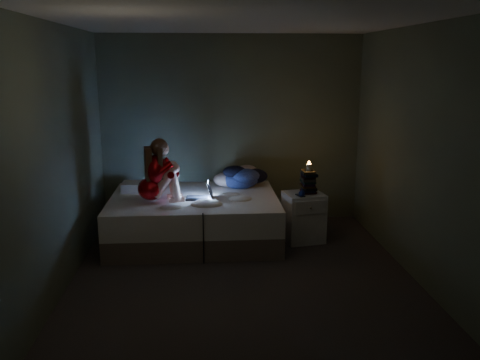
{
  "coord_description": "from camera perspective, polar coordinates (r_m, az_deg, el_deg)",
  "views": [
    {
      "loc": [
        -0.39,
        -4.96,
        2.23
      ],
      "look_at": [
        0.05,
        1.0,
        0.8
      ],
      "focal_mm": 37.12,
      "sensor_mm": 36.0,
      "label": 1
    }
  ],
  "objects": [
    {
      "name": "nightstand",
      "position": [
        6.35,
        7.3,
        -4.24
      ],
      "size": [
        0.53,
        0.49,
        0.62
      ],
      "primitive_type": "cube",
      "rotation": [
        0.0,
        0.0,
        0.18
      ],
      "color": "beige",
      "rests_on": "ground"
    },
    {
      "name": "candle",
      "position": [
        6.22,
        7.93,
        1.57
      ],
      "size": [
        0.07,
        0.07,
        0.08
      ],
      "primitive_type": "cylinder",
      "color": "beige",
      "rests_on": "book_stack"
    },
    {
      "name": "wall_right",
      "position": [
        5.51,
        19.41,
        2.96
      ],
      "size": [
        0.02,
        3.8,
        2.6
      ],
      "primitive_type": "cube",
      "color": "#434A3A",
      "rests_on": "ground"
    },
    {
      "name": "wall_back",
      "position": [
        6.95,
        -0.97,
        5.75
      ],
      "size": [
        3.6,
        0.02,
        2.6
      ],
      "primitive_type": "cube",
      "color": "#434A3A",
      "rests_on": "ground"
    },
    {
      "name": "ceiling",
      "position": [
        4.99,
        0.29,
        17.81
      ],
      "size": [
        3.6,
        3.8,
        0.02
      ],
      "primitive_type": "cube",
      "color": "silver",
      "rests_on": "ground"
    },
    {
      "name": "wall_front",
      "position": [
        3.22,
        2.93,
        -3.38
      ],
      "size": [
        3.6,
        0.02,
        2.6
      ],
      "primitive_type": "cube",
      "color": "#434A3A",
      "rests_on": "ground"
    },
    {
      "name": "woman",
      "position": [
        6.02,
        -10.3,
        1.07
      ],
      "size": [
        0.53,
        0.41,
        0.78
      ],
      "primitive_type": null,
      "rotation": [
        0.0,
        0.0,
        0.21
      ],
      "color": "#7A0000",
      "rests_on": "bed"
    },
    {
      "name": "wall_left",
      "position": [
        5.25,
        -19.87,
        2.43
      ],
      "size": [
        0.02,
        3.8,
        2.6
      ],
      "primitive_type": "cube",
      "color": "#434A3A",
      "rests_on": "ground"
    },
    {
      "name": "laptop",
      "position": [
        6.14,
        -4.75,
        -1.13
      ],
      "size": [
        0.34,
        0.25,
        0.23
      ],
      "primitive_type": null,
      "rotation": [
        0.0,
        0.0,
        -0.05
      ],
      "color": "black",
      "rests_on": "bed"
    },
    {
      "name": "clothes_pile",
      "position": [
        6.69,
        0.01,
        0.51
      ],
      "size": [
        0.6,
        0.52,
        0.32
      ],
      "primitive_type": null,
      "rotation": [
        0.0,
        0.0,
        0.2
      ],
      "color": "navy",
      "rests_on": "bed"
    },
    {
      "name": "book_stack",
      "position": [
        6.26,
        7.87,
        -0.14
      ],
      "size": [
        0.19,
        0.25,
        0.3
      ],
      "primitive_type": null,
      "color": "black",
      "rests_on": "nightstand"
    },
    {
      "name": "phone",
      "position": [
        6.15,
        6.73,
        -1.73
      ],
      "size": [
        0.08,
        0.15,
        0.01
      ],
      "primitive_type": "cube",
      "rotation": [
        0.0,
        0.0,
        0.11
      ],
      "color": "black",
      "rests_on": "nightstand"
    },
    {
      "name": "floor",
      "position": [
        5.46,
        0.25,
        -10.77
      ],
      "size": [
        3.6,
        3.8,
        0.02
      ],
      "primitive_type": "cube",
      "color": "#282523",
      "rests_on": "ground"
    },
    {
      "name": "pillow",
      "position": [
        6.65,
        -11.63,
        -0.75
      ],
      "size": [
        0.41,
        0.29,
        0.12
      ],
      "primitive_type": "cube",
      "color": "silver",
      "rests_on": "bed"
    },
    {
      "name": "blue_orb",
      "position": [
        6.1,
        6.84,
        -1.53
      ],
      "size": [
        0.08,
        0.08,
        0.08
      ],
      "primitive_type": "sphere",
      "color": "navy",
      "rests_on": "nightstand"
    },
    {
      "name": "bed",
      "position": [
        6.37,
        -5.26,
        -4.37
      ],
      "size": [
        2.09,
        1.56,
        0.57
      ],
      "primitive_type": null,
      "color": "beige",
      "rests_on": "ground"
    }
  ]
}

